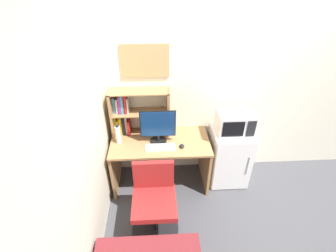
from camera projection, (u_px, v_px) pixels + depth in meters
wall_back at (258, 87)px, 3.19m from camera, size 6.40×0.04×2.60m
wall_left at (65, 186)px, 1.75m from camera, size 0.04×4.40×2.60m
desk at (160, 154)px, 3.27m from camera, size 1.28×0.66×0.73m
hutch_bookshelf at (132, 112)px, 3.14m from camera, size 0.75×0.25×0.62m
monitor at (158, 126)px, 3.02m from camera, size 0.45×0.21×0.45m
keyboard at (161, 148)px, 3.02m from camera, size 0.37×0.14×0.02m
computer_mouse at (182, 146)px, 3.03m from camera, size 0.06×0.08×0.03m
water_bottle at (118, 135)px, 3.06m from camera, size 0.07×0.07×0.26m
mini_fridge at (229, 156)px, 3.39m from camera, size 0.52×0.51×0.83m
microwave at (234, 122)px, 3.09m from camera, size 0.44×0.33×0.28m
desk_chair at (154, 205)px, 2.73m from camera, size 0.55×0.55×0.87m
wall_corkboard at (145, 61)px, 2.89m from camera, size 0.58×0.02×0.40m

